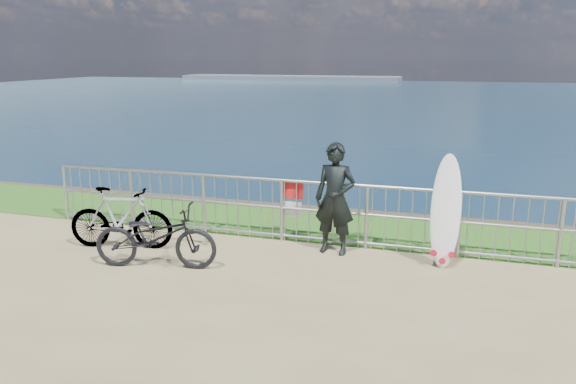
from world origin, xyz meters
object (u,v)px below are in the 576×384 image
(surfboard, at_px, (445,215))
(surfer, at_px, (335,199))
(bicycle_near, at_px, (156,237))
(bicycle_far, at_px, (121,218))

(surfboard, bearing_deg, surfer, 177.91)
(bicycle_near, relative_size, bicycle_far, 1.07)
(surfer, bearing_deg, bicycle_near, -144.18)
(bicycle_near, distance_m, bicycle_far, 1.20)
(surfer, relative_size, bicycle_far, 1.04)
(surfboard, distance_m, bicycle_far, 5.34)
(surfboard, height_order, bicycle_near, surfboard)
(surfer, height_order, surfboard, surfer)
(surfer, distance_m, bicycle_far, 3.64)
(surfer, height_order, bicycle_near, surfer)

